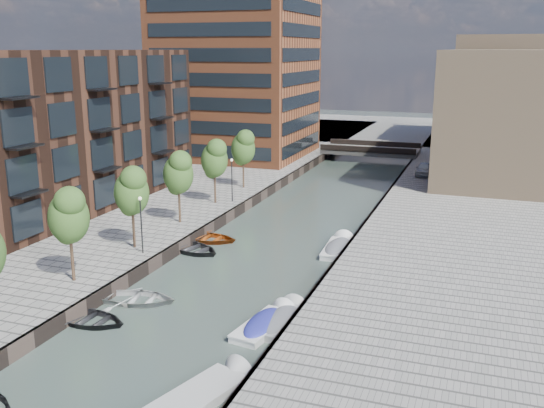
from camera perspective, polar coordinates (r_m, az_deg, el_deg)
The scene contains 26 objects.
water at distance 55.64m, azimuth 3.08°, elevation -1.36°, with size 300.00×300.00×0.00m, color #38473F.
quay_right at distance 53.38m, azimuth 19.78°, elevation -2.34°, with size 20.00×140.00×1.00m, color gray.
quay_wall_left at distance 57.48m, azimuth -2.75°, elevation -0.32°, with size 0.25×140.00×1.00m, color #332823.
quay_wall_right at distance 54.15m, azimuth 9.28°, elevation -1.43°, with size 0.25×140.00×1.00m, color #332823.
far_closure at distance 113.32m, azimuth 11.92°, elevation 6.69°, with size 80.00×40.00×1.00m, color gray.
apartment_block at distance 54.79m, azimuth -20.65°, elevation 6.04°, with size 8.00×38.00×14.00m, color black.
tower at distance 82.88m, azimuth -3.27°, elevation 15.00°, with size 18.00×18.00×30.00m, color brown.
tan_block_near at distance 73.68m, azimuth 20.44°, elevation 7.98°, with size 12.00×25.00×14.00m, color #A08262.
tan_block_far at distance 99.53m, azimuth 20.46°, elevation 10.00°, with size 12.00×20.00×16.00m, color #A08262.
bridge at distance 85.82m, azimuth 9.29°, elevation 5.02°, with size 13.00×6.00×1.30m.
tree_2 at distance 38.99m, azimuth -18.61°, elevation -0.90°, with size 2.50×2.50×5.95m.
tree_3 at distance 44.50m, azimuth -13.10°, elevation 1.32°, with size 2.50×2.50×5.95m.
tree_4 at distance 50.38m, azimuth -8.82°, elevation 3.03°, with size 2.50×2.50×5.95m.
tree_5 at distance 56.51m, azimuth -5.45°, elevation 4.36°, with size 2.50×2.50×5.95m.
tree_6 at distance 62.83m, azimuth -2.74°, elevation 5.42°, with size 2.50×2.50×5.95m.
lamp_1 at distance 43.44m, azimuth -12.22°, elevation -1.39°, with size 0.24×0.24×4.12m.
lamp_2 at distance 57.22m, azimuth -3.80°, elevation 2.69°, with size 0.24×0.24×4.12m.
sloop_1 at distance 36.50m, azimuth -16.79°, elevation -10.68°, with size 3.26×4.56×0.94m, color black.
sloop_2 at distance 49.34m, azimuth -6.04°, elevation -3.50°, with size 3.46×4.84×1.00m, color #923D0F.
sloop_3 at distance 38.50m, azimuth -12.47°, elevation -9.04°, with size 3.38×4.74×0.98m, color #BABAB8.
sloop_4 at distance 46.95m, azimuth -7.48°, elevation -4.48°, with size 3.51×4.91×1.02m, color black.
motorboat_1 at distance 35.00m, azimuth 1.06°, elevation -10.79°, with size 1.75×4.87×1.62m.
motorboat_2 at distance 28.56m, azimuth -6.17°, elevation -17.33°, with size 3.54×5.96×1.88m.
motorboat_3 at distance 34.52m, azimuth -0.52°, elevation -11.15°, with size 2.42×5.14×1.65m.
motorboat_4 at distance 47.19m, azimuth 6.30°, elevation -4.07°, with size 2.10×5.36×1.76m.
car at distance 71.80m, azimuth 14.13°, elevation 3.23°, with size 1.72×4.28×1.46m, color #A9ABAD.
Camera 1 is at (15.25, -11.34, 15.09)m, focal length 40.00 mm.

